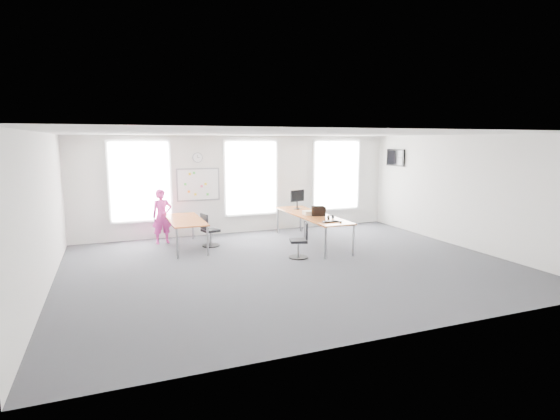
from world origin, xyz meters
name	(u,v)px	position (x,y,z in m)	size (l,w,h in m)	color
floor	(291,265)	(0.00, 0.00, 0.00)	(10.00, 10.00, 0.00)	#2B2B30
ceiling	(292,133)	(0.00, 0.00, 3.00)	(10.00, 10.00, 0.00)	silver
wall_back	(242,185)	(0.00, 4.00, 1.50)	(10.00, 10.00, 0.00)	white
wall_front	(401,236)	(0.00, -4.00, 1.50)	(10.00, 10.00, 0.00)	white
wall_left	(42,214)	(-5.00, 0.00, 1.50)	(10.00, 10.00, 0.00)	white
wall_right	(464,192)	(5.00, 0.00, 1.50)	(10.00, 10.00, 0.00)	white
window_left	(140,181)	(-3.00, 3.97, 1.70)	(1.60, 0.06, 2.20)	white
window_mid	(251,178)	(0.30, 3.97, 1.70)	(1.60, 0.06, 2.20)	white
window_right	(336,175)	(3.30, 3.97, 1.70)	(1.60, 0.06, 2.20)	white
desk_right	(312,216)	(1.37, 1.82, 0.76)	(0.90, 3.36, 0.82)	orange
desk_left	(185,221)	(-2.00, 2.52, 0.72)	(0.86, 2.16, 0.79)	orange
chair_right	(300,242)	(0.46, 0.50, 0.39)	(0.50, 0.50, 0.89)	black
chair_left	(209,232)	(-1.38, 2.49, 0.39)	(0.50, 0.50, 0.90)	black
person	(162,216)	(-2.51, 3.33, 0.76)	(0.56, 0.36, 1.52)	#E3339C
whiteboard	(198,185)	(-1.35, 3.97, 1.55)	(1.20, 0.03, 0.90)	white
wall_clock	(198,158)	(-1.35, 3.97, 2.35)	(0.30, 0.30, 0.04)	gray
tv	(396,158)	(4.95, 3.00, 2.30)	(0.06, 0.90, 0.55)	black
keyboard	(330,222)	(1.31, 0.58, 0.83)	(0.43, 0.15, 0.02)	black
mouse	(340,222)	(1.52, 0.44, 0.84)	(0.07, 0.11, 0.04)	black
lens_cap	(329,219)	(1.45, 0.93, 0.82)	(0.07, 0.07, 0.01)	black
headphones	(330,217)	(1.54, 1.02, 0.86)	(0.17, 0.09, 0.10)	black
laptop_sleeve	(319,211)	(1.41, 1.45, 0.96)	(0.37, 0.27, 0.29)	black
paper_stack	(309,213)	(1.29, 1.78, 0.87)	(0.33, 0.24, 0.11)	beige
monitor	(297,198)	(1.39, 2.84, 1.16)	(0.50, 0.22, 0.58)	black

